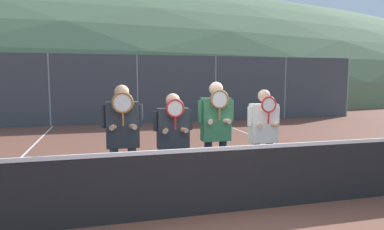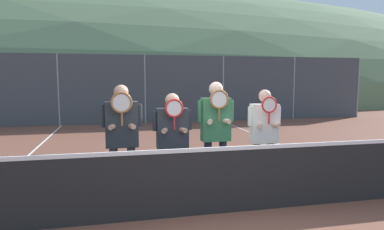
{
  "view_description": "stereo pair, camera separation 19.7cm",
  "coord_description": "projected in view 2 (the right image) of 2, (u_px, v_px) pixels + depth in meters",
  "views": [
    {
      "loc": [
        -1.46,
        -4.46,
        1.92
      ],
      "look_at": [
        -0.02,
        1.0,
        1.31
      ],
      "focal_mm": 32.0,
      "sensor_mm": 36.0,
      "label": 1
    },
    {
      "loc": [
        -1.27,
        -4.51,
        1.92
      ],
      "look_at": [
        -0.02,
        1.0,
        1.31
      ],
      "focal_mm": 32.0,
      "sensor_mm": 36.0,
      "label": 2
    }
  ],
  "objects": [
    {
      "name": "player_leftmost",
      "position": [
        122.0,
        133.0,
        5.21
      ],
      "size": [
        0.62,
        0.34,
        1.83
      ],
      "color": "#56565B",
      "rests_on": "ground_plane"
    },
    {
      "name": "ground_plane",
      "position": [
        209.0,
        214.0,
        4.86
      ],
      "size": [
        120.0,
        120.0,
        0.0
      ],
      "primitive_type": "plane",
      "color": "brown"
    },
    {
      "name": "court_line_right_sideline",
      "position": [
        309.0,
        156.0,
        8.51
      ],
      "size": [
        0.05,
        16.0,
        0.01
      ],
      "primitive_type": "cube",
      "color": "white",
      "rests_on": "ground_plane"
    },
    {
      "name": "tennis_net",
      "position": [
        209.0,
        180.0,
        4.8
      ],
      "size": [
        9.18,
        0.09,
        1.06
      ],
      "color": "gray",
      "rests_on": "ground_plane"
    },
    {
      "name": "court_line_left_sideline",
      "position": [
        10.0,
        172.0,
        7.02
      ],
      "size": [
        0.05,
        16.0,
        0.01
      ],
      "primitive_type": "cube",
      "color": "white",
      "rests_on": "ground_plane"
    },
    {
      "name": "hill_distant",
      "position": [
        123.0,
        91.0,
        51.41
      ],
      "size": [
        128.42,
        71.34,
        24.97
      ],
      "color": "#5B7551",
      "rests_on": "ground_plane"
    },
    {
      "name": "clubhouse_building",
      "position": [
        163.0,
        77.0,
        22.48
      ],
      "size": [
        21.89,
        5.5,
        3.94
      ],
      "color": "beige",
      "rests_on": "ground_plane"
    },
    {
      "name": "fence_back",
      "position": [
        145.0,
        89.0,
        14.57
      ],
      "size": [
        21.0,
        0.06,
        2.91
      ],
      "color": "gray",
      "rests_on": "ground_plane"
    },
    {
      "name": "player_center_left",
      "position": [
        173.0,
        135.0,
        5.44
      ],
      "size": [
        0.63,
        0.34,
        1.69
      ],
      "color": "black",
      "rests_on": "ground_plane"
    },
    {
      "name": "car_far_left",
      "position": [
        14.0,
        100.0,
        16.48
      ],
      "size": [
        4.05,
        1.94,
        1.69
      ],
      "color": "navy",
      "rests_on": "ground_plane"
    },
    {
      "name": "player_rightmost",
      "position": [
        264.0,
        131.0,
        5.79
      ],
      "size": [
        0.59,
        0.34,
        1.73
      ],
      "color": "black",
      "rests_on": "ground_plane"
    },
    {
      "name": "player_center_right",
      "position": [
        216.0,
        127.0,
        5.61
      ],
      "size": [
        0.6,
        0.34,
        1.87
      ],
      "color": "#232838",
      "rests_on": "ground_plane"
    },
    {
      "name": "car_left_of_center",
      "position": [
        115.0,
        98.0,
        17.69
      ],
      "size": [
        4.53,
        1.98,
        1.82
      ],
      "color": "navy",
      "rests_on": "ground_plane"
    },
    {
      "name": "car_center",
      "position": [
        203.0,
        97.0,
        18.82
      ],
      "size": [
        4.02,
        1.94,
        1.74
      ],
      "color": "#285638",
      "rests_on": "ground_plane"
    }
  ]
}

